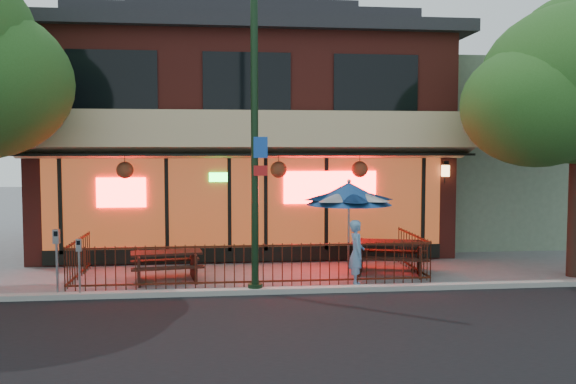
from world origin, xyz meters
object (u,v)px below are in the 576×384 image
at_px(parking_meter_far, 57,252).
at_px(picnic_table_right, 390,252).
at_px(street_light, 255,150).
at_px(parking_meter_near, 79,258).
at_px(pedestrian, 357,253).
at_px(patio_umbrella, 349,194).
at_px(picnic_table_left, 166,262).

bearing_deg(parking_meter_far, picnic_table_right, 13.01).
height_order(street_light, parking_meter_near, street_light).
bearing_deg(pedestrian, street_light, 107.52).
bearing_deg(parking_meter_near, picnic_table_right, 14.42).
bearing_deg(picnic_table_right, parking_meter_near, -165.58).
xyz_separation_m(street_light, picnic_table_right, (3.54, 1.79, -2.61)).
height_order(pedestrian, parking_meter_near, pedestrian).
distance_m(patio_umbrella, parking_meter_far, 6.88).
height_order(patio_umbrella, parking_meter_far, patio_umbrella).
xyz_separation_m(street_light, pedestrian, (2.38, 0.50, -2.39)).
relative_size(picnic_table_right, patio_umbrella, 0.92).
height_order(pedestrian, parking_meter_far, pedestrian).
height_order(picnic_table_right, pedestrian, pedestrian).
bearing_deg(picnic_table_left, pedestrian, -12.31).
xyz_separation_m(pedestrian, parking_meter_near, (-6.11, -0.58, 0.10)).
relative_size(street_light, picnic_table_right, 3.13).
bearing_deg(street_light, picnic_table_right, 26.85).
distance_m(pedestrian, parking_meter_near, 6.14).
height_order(picnic_table_left, picnic_table_right, picnic_table_right).
bearing_deg(patio_umbrella, picnic_table_right, 12.11).
bearing_deg(picnic_table_left, picnic_table_right, 3.29).
bearing_deg(patio_umbrella, parking_meter_far, -166.83).
distance_m(picnic_table_right, parking_meter_near, 7.51).
bearing_deg(picnic_table_right, parking_meter_far, -166.99).
xyz_separation_m(patio_umbrella, parking_meter_near, (-6.14, -1.63, -1.20)).
distance_m(picnic_table_left, pedestrian, 4.55).
bearing_deg(parking_meter_near, parking_meter_far, 170.44).
height_order(picnic_table_left, patio_umbrella, patio_umbrella).
relative_size(picnic_table_right, parking_meter_far, 1.52).
xyz_separation_m(picnic_table_right, parking_meter_near, (-7.27, -1.87, 0.32)).
bearing_deg(street_light, pedestrian, 11.91).
bearing_deg(parking_meter_far, parking_meter_near, -9.56).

